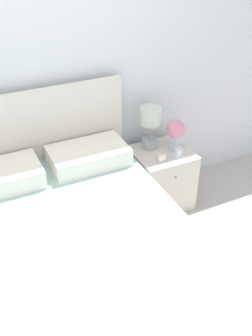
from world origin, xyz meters
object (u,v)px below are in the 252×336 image
(bed, at_px, (83,268))
(nightstand, at_px, (161,178))
(teacup, at_px, (178,152))
(flower_vase, at_px, (176,132))
(alarm_clock, at_px, (161,157))
(table_lamp, at_px, (150,123))

(bed, height_order, nightstand, bed)
(nightstand, relative_size, teacup, 5.18)
(flower_vase, bearing_deg, teacup, -106.32)
(flower_vase, relative_size, alarm_clock, 3.63)
(table_lamp, bearing_deg, flower_vase, -29.33)
(bed, bearing_deg, flower_vase, 33.45)
(bed, bearing_deg, nightstand, 36.34)
(bed, height_order, teacup, bed)
(teacup, distance_m, alarm_clock, 0.17)
(alarm_clock, bearing_deg, teacup, 2.93)
(nightstand, bearing_deg, alarm_clock, -124.75)
(bed, distance_m, flower_vase, 1.39)
(table_lamp, relative_size, teacup, 3.58)
(flower_vase, distance_m, teacup, 0.18)
(teacup, height_order, alarm_clock, alarm_clock)
(alarm_clock, bearing_deg, nightstand, 55.25)
(table_lamp, height_order, alarm_clock, table_lamp)
(nightstand, bearing_deg, teacup, -51.91)
(bed, height_order, alarm_clock, bed)
(nightstand, xyz_separation_m, teacup, (0.09, -0.11, 0.30))
(nightstand, relative_size, table_lamp, 1.45)
(nightstand, height_order, alarm_clock, alarm_clock)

